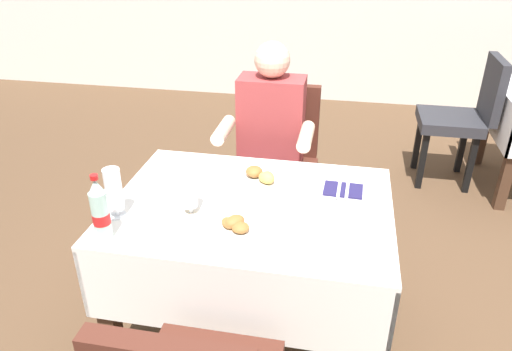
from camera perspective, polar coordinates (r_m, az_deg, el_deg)
name	(u,v)px	position (r m, az deg, el deg)	size (l,w,h in m)	color
ground_plane	(281,342)	(2.47, 2.95, -19.09)	(11.00, 11.00, 0.00)	brown
main_dining_table	(252,237)	(2.13, -0.52, -7.25)	(1.17, 0.86, 0.75)	white
chair_far_diner_seat	(279,161)	(2.84, 2.78, 1.76)	(0.44, 0.50, 0.97)	#4C2319
seated_diner_far	(269,143)	(2.68, 1.59, 3.84)	(0.50, 0.46, 1.26)	#282D42
plate_near_camera	(231,226)	(1.86, -2.94, -6.00)	(0.25, 0.25, 0.06)	white
plate_far_diner	(260,179)	(2.17, 0.46, -0.39)	(0.23, 0.23, 0.07)	white
beer_glass_left	(114,193)	(1.97, -16.48, -2.00)	(0.07, 0.07, 0.21)	white
beer_glass_middle	(189,191)	(1.93, -7.90, -1.82)	(0.07, 0.07, 0.20)	white
cola_bottle_primary	(100,211)	(1.85, -18.00, -4.06)	(0.07, 0.07, 0.27)	silver
napkin_cutlery_set	(343,190)	(2.16, 10.30, -1.65)	(0.17, 0.19, 0.01)	#231E4C
background_chair_left	(464,114)	(3.87, 23.45, 6.76)	(0.50, 0.44, 0.97)	#2D2D33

